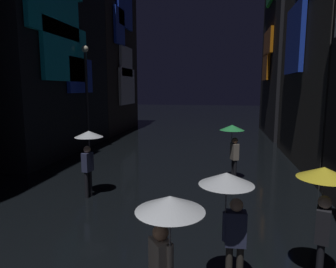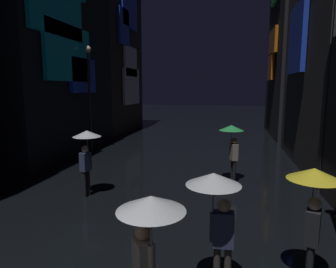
% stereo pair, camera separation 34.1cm
% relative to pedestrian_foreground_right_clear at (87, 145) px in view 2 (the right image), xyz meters
% --- Properties ---
extents(building_left_mid, '(4.25, 8.96, 12.31)m').
position_rel_pedestrian_foreground_right_clear_xyz_m(building_left_mid, '(-5.49, 6.29, 4.49)').
color(building_left_mid, black).
rests_on(building_left_mid, ground).
extents(building_left_far, '(4.25, 7.44, 12.05)m').
position_rel_pedestrian_foreground_right_clear_xyz_m(building_left_far, '(-5.49, 14.54, 4.36)').
color(building_left_far, '#2D2826').
rests_on(building_left_far, ground).
extents(building_right_far, '(4.25, 7.64, 16.05)m').
position_rel_pedestrian_foreground_right_clear_xyz_m(building_right_far, '(9.45, 14.64, 6.37)').
color(building_right_far, black).
rests_on(building_right_far, ground).
extents(pedestrian_foreground_right_clear, '(0.90, 0.90, 2.12)m').
position_rel_pedestrian_foreground_right_clear_xyz_m(pedestrian_foreground_right_clear, '(0.00, 0.00, 0.00)').
color(pedestrian_foreground_right_clear, black).
rests_on(pedestrian_foreground_right_clear, ground).
extents(pedestrian_far_right_clear, '(0.90, 0.90, 2.12)m').
position_rel_pedestrian_foreground_right_clear_xyz_m(pedestrian_far_right_clear, '(3.46, -5.15, 0.00)').
color(pedestrian_far_right_clear, '#2D2D38').
rests_on(pedestrian_far_right_clear, ground).
extents(pedestrian_foreground_left_green, '(0.90, 0.90, 2.12)m').
position_rel_pedestrian_foreground_right_clear_xyz_m(pedestrian_foreground_left_green, '(4.57, 2.40, 0.00)').
color(pedestrian_foreground_left_green, black).
rests_on(pedestrian_foreground_left_green, ground).
extents(pedestrian_midstreet_left_clear, '(0.90, 0.90, 2.12)m').
position_rel_pedestrian_foreground_right_clear_xyz_m(pedestrian_midstreet_left_clear, '(4.28, -3.97, 0.00)').
color(pedestrian_midstreet_left_clear, '#38332D').
rests_on(pedestrian_midstreet_left_clear, ground).
extents(pedestrian_near_crossing_yellow, '(0.90, 0.90, 2.12)m').
position_rel_pedestrian_foreground_right_clear_xyz_m(pedestrian_near_crossing_yellow, '(5.89, -3.42, 0.00)').
color(pedestrian_near_crossing_yellow, black).
rests_on(pedestrian_near_crossing_yellow, ground).
extents(streetlamp_left_far, '(0.36, 0.36, 5.68)m').
position_rel_pedestrian_foreground_right_clear_xyz_m(streetlamp_left_far, '(-3.03, 6.49, 1.87)').
color(streetlamp_left_far, '#2D2D33').
rests_on(streetlamp_left_far, ground).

